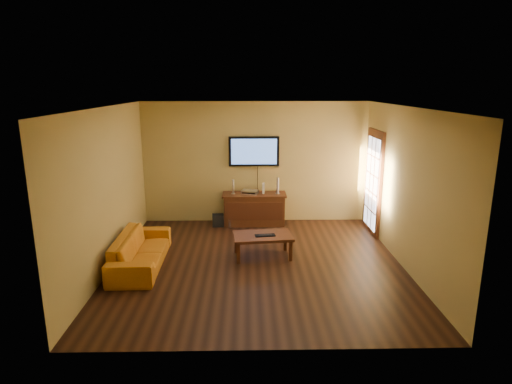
{
  "coord_description": "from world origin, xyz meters",
  "views": [
    {
      "loc": [
        -0.17,
        -6.94,
        3.05
      ],
      "look_at": [
        -0.01,
        0.8,
        1.1
      ],
      "focal_mm": 30.0,
      "sensor_mm": 36.0,
      "label": 1
    }
  ],
  "objects_px": {
    "coffee_table": "(263,238)",
    "av_receiver": "(250,192)",
    "keyboard": "(265,235)",
    "television": "(254,151)",
    "game_console": "(264,188)",
    "subwoofer": "(218,220)",
    "sofa": "(140,245)",
    "bottle": "(229,224)",
    "speaker_left": "(233,187)",
    "media_console": "(254,209)",
    "speaker_right": "(278,186)"
  },
  "relations": [
    {
      "from": "media_console",
      "to": "keyboard",
      "type": "relative_size",
      "value": 3.75
    },
    {
      "from": "sofa",
      "to": "keyboard",
      "type": "height_order",
      "value": "sofa"
    },
    {
      "from": "game_console",
      "to": "media_console",
      "type": "bearing_deg",
      "value": -162.39
    },
    {
      "from": "television",
      "to": "game_console",
      "type": "height_order",
      "value": "television"
    },
    {
      "from": "speaker_right",
      "to": "bottle",
      "type": "bearing_deg",
      "value": -166.62
    },
    {
      "from": "coffee_table",
      "to": "av_receiver",
      "type": "xyz_separation_m",
      "value": [
        -0.22,
        1.89,
        0.38
      ]
    },
    {
      "from": "speaker_left",
      "to": "game_console",
      "type": "bearing_deg",
      "value": 3.75
    },
    {
      "from": "television",
      "to": "sofa",
      "type": "bearing_deg",
      "value": -128.97
    },
    {
      "from": "television",
      "to": "av_receiver",
      "type": "distance_m",
      "value": 0.9
    },
    {
      "from": "sofa",
      "to": "bottle",
      "type": "bearing_deg",
      "value": -37.27
    },
    {
      "from": "sofa",
      "to": "subwoofer",
      "type": "relative_size",
      "value": 7.58
    },
    {
      "from": "coffee_table",
      "to": "subwoofer",
      "type": "height_order",
      "value": "coffee_table"
    },
    {
      "from": "speaker_left",
      "to": "speaker_right",
      "type": "relative_size",
      "value": 0.89
    },
    {
      "from": "av_receiver",
      "to": "keyboard",
      "type": "bearing_deg",
      "value": -68.48
    },
    {
      "from": "media_console",
      "to": "sofa",
      "type": "distance_m",
      "value": 3.0
    },
    {
      "from": "subwoofer",
      "to": "media_console",
      "type": "bearing_deg",
      "value": 3.02
    },
    {
      "from": "av_receiver",
      "to": "keyboard",
      "type": "height_order",
      "value": "av_receiver"
    },
    {
      "from": "keyboard",
      "to": "subwoofer",
      "type": "bearing_deg",
      "value": 118.0
    },
    {
      "from": "sofa",
      "to": "coffee_table",
      "type": "bearing_deg",
      "value": -81.66
    },
    {
      "from": "game_console",
      "to": "keyboard",
      "type": "distance_m",
      "value": 2.02
    },
    {
      "from": "speaker_left",
      "to": "av_receiver",
      "type": "height_order",
      "value": "speaker_left"
    },
    {
      "from": "game_console",
      "to": "subwoofer",
      "type": "bearing_deg",
      "value": -165.79
    },
    {
      "from": "game_console",
      "to": "keyboard",
      "type": "xyz_separation_m",
      "value": [
        -0.04,
        -1.98,
        -0.39
      ]
    },
    {
      "from": "coffee_table",
      "to": "game_console",
      "type": "height_order",
      "value": "game_console"
    },
    {
      "from": "bottle",
      "to": "coffee_table",
      "type": "bearing_deg",
      "value": -67.51
    },
    {
      "from": "speaker_right",
      "to": "av_receiver",
      "type": "relative_size",
      "value": 1.05
    },
    {
      "from": "speaker_right",
      "to": "keyboard",
      "type": "bearing_deg",
      "value": -100.45
    },
    {
      "from": "sofa",
      "to": "game_console",
      "type": "bearing_deg",
      "value": -45.04
    },
    {
      "from": "television",
      "to": "av_receiver",
      "type": "bearing_deg",
      "value": -113.28
    },
    {
      "from": "subwoofer",
      "to": "keyboard",
      "type": "bearing_deg",
      "value": -66.66
    },
    {
      "from": "bottle",
      "to": "keyboard",
      "type": "xyz_separation_m",
      "value": [
        0.71,
        -1.67,
        0.34
      ]
    },
    {
      "from": "speaker_left",
      "to": "subwoofer",
      "type": "distance_m",
      "value": 0.81
    },
    {
      "from": "speaker_right",
      "to": "game_console",
      "type": "distance_m",
      "value": 0.32
    },
    {
      "from": "television",
      "to": "av_receiver",
      "type": "xyz_separation_m",
      "value": [
        -0.1,
        -0.22,
        -0.87
      ]
    },
    {
      "from": "speaker_left",
      "to": "subwoofer",
      "type": "relative_size",
      "value": 1.28
    },
    {
      "from": "speaker_left",
      "to": "media_console",
      "type": "bearing_deg",
      "value": -0.0
    },
    {
      "from": "sofa",
      "to": "speaker_left",
      "type": "bearing_deg",
      "value": -35.41
    },
    {
      "from": "speaker_left",
      "to": "subwoofer",
      "type": "xyz_separation_m",
      "value": [
        -0.34,
        -0.11,
        -0.73
      ]
    },
    {
      "from": "coffee_table",
      "to": "sofa",
      "type": "relative_size",
      "value": 0.58
    },
    {
      "from": "media_console",
      "to": "sofa",
      "type": "height_order",
      "value": "sofa"
    },
    {
      "from": "coffee_table",
      "to": "sofa",
      "type": "bearing_deg",
      "value": -170.6
    },
    {
      "from": "av_receiver",
      "to": "television",
      "type": "bearing_deg",
      "value": 80.58
    },
    {
      "from": "av_receiver",
      "to": "bottle",
      "type": "height_order",
      "value": "av_receiver"
    },
    {
      "from": "media_console",
      "to": "bottle",
      "type": "relative_size",
      "value": 7.14
    },
    {
      "from": "sofa",
      "to": "subwoofer",
      "type": "bearing_deg",
      "value": -30.23
    },
    {
      "from": "television",
      "to": "av_receiver",
      "type": "height_order",
      "value": "television"
    },
    {
      "from": "coffee_table",
      "to": "speaker_right",
      "type": "bearing_deg",
      "value": 78.06
    },
    {
      "from": "game_console",
      "to": "television",
      "type": "bearing_deg",
      "value": 144.32
    },
    {
      "from": "speaker_left",
      "to": "subwoofer",
      "type": "bearing_deg",
      "value": -162.32
    },
    {
      "from": "av_receiver",
      "to": "game_console",
      "type": "relative_size",
      "value": 1.56
    }
  ]
}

